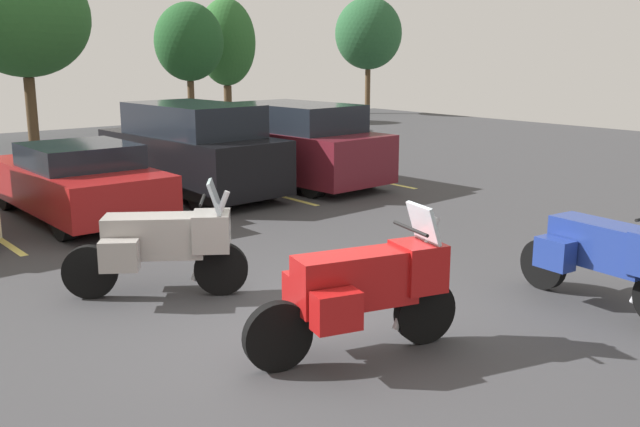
{
  "coord_description": "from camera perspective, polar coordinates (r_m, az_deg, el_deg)",
  "views": [
    {
      "loc": [
        -4.56,
        -5.86,
        2.94
      ],
      "look_at": [
        1.47,
        1.49,
        0.79
      ],
      "focal_mm": 40.35,
      "sensor_mm": 36.0,
      "label": 1
    }
  ],
  "objects": [
    {
      "name": "ground",
      "position": [
        8.0,
        -1.35,
        -9.22
      ],
      "size": [
        44.0,
        44.0,
        0.1
      ],
      "primitive_type": "cube",
      "color": "#38383A"
    },
    {
      "name": "motorcycle_touring",
      "position": [
        7.05,
        3.5,
        -5.87
      ],
      "size": [
        2.24,
        1.07,
        1.47
      ],
      "color": "black",
      "rests_on": "ground"
    },
    {
      "name": "motorcycle_second",
      "position": [
        8.92,
        -12.36,
        -2.25
      ],
      "size": [
        1.91,
        1.47,
        1.43
      ],
      "color": "black",
      "rests_on": "ground"
    },
    {
      "name": "motorcycle_third",
      "position": [
        8.92,
        21.9,
        -2.89
      ],
      "size": [
        1.0,
        2.23,
        1.43
      ],
      "color": "black",
      "rests_on": "ground"
    },
    {
      "name": "car_red",
      "position": [
        13.63,
        -18.68,
        2.47
      ],
      "size": [
        1.88,
        4.4,
        1.36
      ],
      "color": "maroon",
      "rests_on": "ground"
    },
    {
      "name": "car_black",
      "position": [
        15.22,
        -10.15,
        4.96
      ],
      "size": [
        2.11,
        4.66,
        1.91
      ],
      "color": "black",
      "rests_on": "ground"
    },
    {
      "name": "car_maroon",
      "position": [
        16.35,
        -2.13,
        5.51
      ],
      "size": [
        2.2,
        4.83,
        1.81
      ],
      "color": "maroon",
      "rests_on": "ground"
    },
    {
      "name": "tree_rear",
      "position": [
        24.93,
        -22.46,
        14.16
      ],
      "size": [
        4.06,
        4.06,
        5.82
      ],
      "color": "#4C3823",
      "rests_on": "ground"
    },
    {
      "name": "tree_center_right",
      "position": [
        35.25,
        3.86,
        14.05
      ],
      "size": [
        3.17,
        3.17,
        5.47
      ],
      "color": "#4C3823",
      "rests_on": "ground"
    },
    {
      "name": "tree_center_left",
      "position": [
        28.29,
        -10.35,
        13.23
      ],
      "size": [
        2.6,
        2.6,
        4.77
      ],
      "color": "#4C3823",
      "rests_on": "ground"
    },
    {
      "name": "tree_center",
      "position": [
        31.32,
        -7.44,
        13.29
      ],
      "size": [
        2.46,
        2.46,
        5.13
      ],
      "color": "#4C3823",
      "rests_on": "ground"
    }
  ]
}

